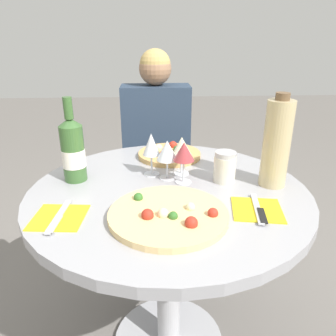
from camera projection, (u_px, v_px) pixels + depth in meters
The scene contains 14 objects.
dining_table at pixel (169, 224), 1.21m from camera, with size 0.98×0.98×0.75m.
chair_behind_diner at pixel (157, 173), 2.05m from camera, with size 0.43×0.43×0.89m.
seated_diner at pixel (157, 170), 1.89m from camera, with size 0.38×0.39×1.18m.
pizza_large at pixel (169, 214), 0.96m from camera, with size 0.36×0.36×0.05m.
pizza_small_far at pixel (169, 154), 1.44m from camera, with size 0.27×0.27×0.05m.
wine_bottle at pixel (73, 150), 1.18m from camera, with size 0.08×0.08×0.31m.
tall_carafe at pixel (277, 143), 1.12m from camera, with size 0.09×0.09×0.33m.
sugar_shaker at pixel (225, 167), 1.19m from camera, with size 0.08×0.08×0.11m.
wine_glass_back_left at pixel (151, 145), 1.22m from camera, with size 0.07×0.07×0.16m.
wine_glass_center at pixel (167, 151), 1.19m from camera, with size 0.08×0.08×0.15m.
wine_glass_front_right at pixel (184, 152), 1.15m from camera, with size 0.08×0.08×0.15m.
wine_glass_back_right at pixel (182, 147), 1.23m from camera, with size 0.08×0.08×0.15m.
place_setting_left at pixel (59, 217), 0.96m from camera, with size 0.16×0.19×0.01m.
place_setting_right at pixel (257, 210), 1.01m from camera, with size 0.17×0.19×0.01m.
Camera 1 is at (-0.06, -1.03, 1.25)m, focal length 35.00 mm.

